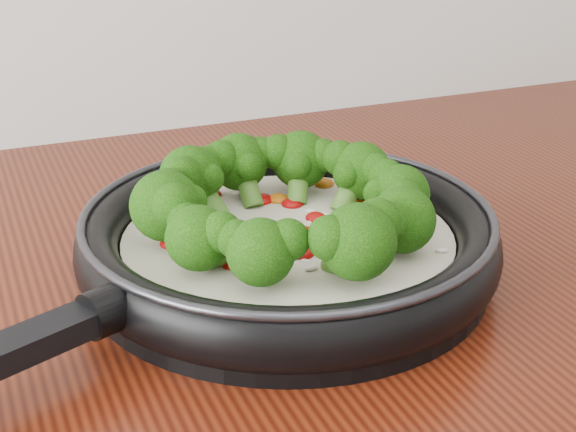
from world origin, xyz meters
name	(u,v)px	position (x,y,z in m)	size (l,w,h in m)	color
skillet	(285,234)	(-0.14, 1.10, 0.94)	(0.54, 0.43, 0.09)	black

